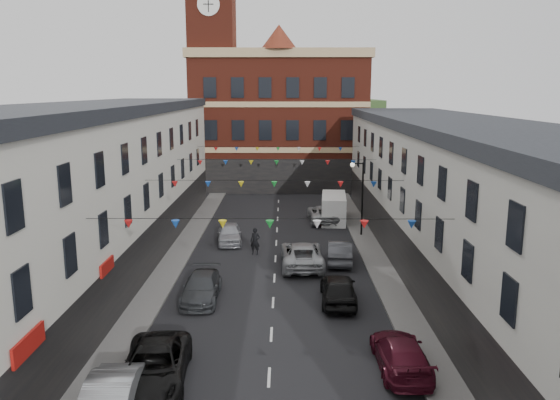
{
  "coord_description": "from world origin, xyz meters",
  "views": [
    {
      "loc": [
        0.61,
        -28.42,
        11.53
      ],
      "look_at": [
        0.32,
        8.1,
        4.16
      ],
      "focal_mm": 35.0,
      "sensor_mm": 36.0,
      "label": 1
    }
  ],
  "objects_px": {
    "street_lamp": "(359,189)",
    "white_van": "(334,208)",
    "car_right_c": "(401,354)",
    "pedestrian": "(255,241)",
    "car_left_d": "(201,287)",
    "moving_car": "(302,254)",
    "car_left_c": "(154,366)",
    "car_left_e": "(229,233)",
    "car_right_e": "(340,251)",
    "car_right_d": "(338,289)",
    "car_right_f": "(323,214)"
  },
  "relations": [
    {
      "from": "street_lamp",
      "to": "car_left_c",
      "type": "distance_m",
      "value": 25.33
    },
    {
      "from": "car_left_c",
      "to": "moving_car",
      "type": "relative_size",
      "value": 0.94
    },
    {
      "from": "car_left_e",
      "to": "white_van",
      "type": "distance_m",
      "value": 11.2
    },
    {
      "from": "car_right_e",
      "to": "car_right_f",
      "type": "xyz_separation_m",
      "value": [
        -0.35,
        11.65,
        -0.01
      ]
    },
    {
      "from": "car_left_e",
      "to": "car_right_c",
      "type": "distance_m",
      "value": 21.38
    },
    {
      "from": "car_right_f",
      "to": "white_van",
      "type": "bearing_deg",
      "value": -168.83
    },
    {
      "from": "car_right_e",
      "to": "moving_car",
      "type": "height_order",
      "value": "moving_car"
    },
    {
      "from": "car_left_d",
      "to": "car_right_d",
      "type": "relative_size",
      "value": 1.03
    },
    {
      "from": "car_left_c",
      "to": "car_left_d",
      "type": "bearing_deg",
      "value": 82.32
    },
    {
      "from": "car_right_e",
      "to": "car_right_d",
      "type": "bearing_deg",
      "value": 88.84
    },
    {
      "from": "street_lamp",
      "to": "car_right_d",
      "type": "distance_m",
      "value": 14.61
    },
    {
      "from": "car_left_c",
      "to": "car_right_f",
      "type": "height_order",
      "value": "car_left_c"
    },
    {
      "from": "car_left_c",
      "to": "moving_car",
      "type": "height_order",
      "value": "moving_car"
    },
    {
      "from": "street_lamp",
      "to": "car_right_e",
      "type": "relative_size",
      "value": 1.31
    },
    {
      "from": "white_van",
      "to": "pedestrian",
      "type": "distance_m",
      "value": 12.05
    },
    {
      "from": "car_left_c",
      "to": "car_right_c",
      "type": "distance_m",
      "value": 10.11
    },
    {
      "from": "car_right_d",
      "to": "car_left_e",
      "type": "bearing_deg",
      "value": -57.02
    },
    {
      "from": "car_right_d",
      "to": "white_van",
      "type": "distance_m",
      "value": 19.2
    },
    {
      "from": "street_lamp",
      "to": "white_van",
      "type": "xyz_separation_m",
      "value": [
        -1.52,
        5.18,
        -2.71
      ]
    },
    {
      "from": "car_right_c",
      "to": "pedestrian",
      "type": "distance_m",
      "value": 17.74
    },
    {
      "from": "car_left_d",
      "to": "pedestrian",
      "type": "height_order",
      "value": "pedestrian"
    },
    {
      "from": "car_left_d",
      "to": "car_right_d",
      "type": "bearing_deg",
      "value": -3.72
    },
    {
      "from": "moving_car",
      "to": "car_left_d",
      "type": "bearing_deg",
      "value": 44.44
    },
    {
      "from": "car_right_f",
      "to": "white_van",
      "type": "distance_m",
      "value": 1.09
    },
    {
      "from": "car_left_e",
      "to": "car_right_c",
      "type": "xyz_separation_m",
      "value": [
        9.1,
        -19.35,
        -0.04
      ]
    },
    {
      "from": "pedestrian",
      "to": "car_right_d",
      "type": "bearing_deg",
      "value": -48.14
    },
    {
      "from": "car_right_f",
      "to": "white_van",
      "type": "xyz_separation_m",
      "value": [
        0.97,
        0.24,
        0.44
      ]
    },
    {
      "from": "moving_car",
      "to": "white_van",
      "type": "xyz_separation_m",
      "value": [
        3.23,
        12.76,
        0.38
      ]
    },
    {
      "from": "street_lamp",
      "to": "car_left_e",
      "type": "distance_m",
      "value": 10.81
    },
    {
      "from": "car_right_e",
      "to": "moving_car",
      "type": "relative_size",
      "value": 0.78
    },
    {
      "from": "car_left_c",
      "to": "white_van",
      "type": "distance_m",
      "value": 29.34
    },
    {
      "from": "car_right_c",
      "to": "pedestrian",
      "type": "xyz_separation_m",
      "value": [
        -6.96,
        16.32,
        0.26
      ]
    },
    {
      "from": "car_right_c",
      "to": "car_right_f",
      "type": "height_order",
      "value": "car_right_f"
    },
    {
      "from": "car_left_d",
      "to": "car_right_f",
      "type": "height_order",
      "value": "car_right_f"
    },
    {
      "from": "car_left_d",
      "to": "car_right_c",
      "type": "height_order",
      "value": "car_right_c"
    },
    {
      "from": "car_left_c",
      "to": "moving_car",
      "type": "bearing_deg",
      "value": 62.66
    },
    {
      "from": "car_right_d",
      "to": "moving_car",
      "type": "xyz_separation_m",
      "value": [
        -1.8,
        6.39,
        0.01
      ]
    },
    {
      "from": "car_right_c",
      "to": "white_van",
      "type": "height_order",
      "value": "white_van"
    },
    {
      "from": "car_right_f",
      "to": "moving_car",
      "type": "distance_m",
      "value": 12.72
    },
    {
      "from": "car_right_f",
      "to": "car_right_d",
      "type": "bearing_deg",
      "value": 85.96
    },
    {
      "from": "car_left_d",
      "to": "car_left_e",
      "type": "relative_size",
      "value": 1.1
    },
    {
      "from": "car_right_e",
      "to": "pedestrian",
      "type": "relative_size",
      "value": 2.36
    },
    {
      "from": "car_left_d",
      "to": "street_lamp",
      "type": "bearing_deg",
      "value": 51.47
    },
    {
      "from": "street_lamp",
      "to": "car_right_d",
      "type": "bearing_deg",
      "value": -101.93
    },
    {
      "from": "car_left_d",
      "to": "car_right_c",
      "type": "xyz_separation_m",
      "value": [
        9.52,
        -7.75,
        0.01
      ]
    },
    {
      "from": "car_left_c",
      "to": "car_left_e",
      "type": "height_order",
      "value": "car_left_c"
    },
    {
      "from": "car_left_c",
      "to": "white_van",
      "type": "xyz_separation_m",
      "value": [
        9.56,
        27.73,
        0.42
      ]
    },
    {
      "from": "car_left_d",
      "to": "car_right_f",
      "type": "relative_size",
      "value": 0.9
    },
    {
      "from": "car_left_c",
      "to": "white_van",
      "type": "bearing_deg",
      "value": 66.58
    },
    {
      "from": "car_left_c",
      "to": "pedestrian",
      "type": "relative_size",
      "value": 2.86
    }
  ]
}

